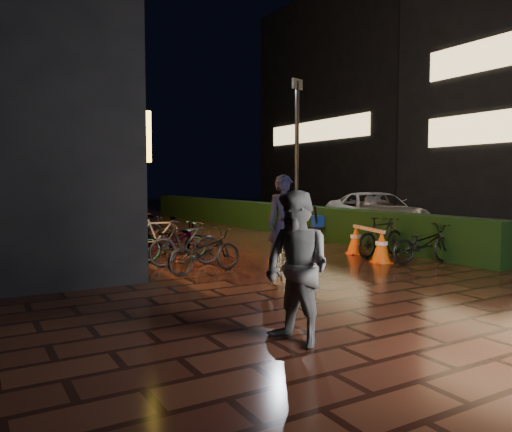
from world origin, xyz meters
TOP-DOWN VIEW (x-y plane):
  - ground at (0.00, 0.00)m, footprint 80.00×80.00m
  - asphalt_road at (9.00, 5.00)m, footprint 11.00×60.00m
  - hedge at (3.30, 8.00)m, footprint 0.70×20.00m
  - bystander_person at (-3.15, -3.60)m, footprint 0.80×0.95m
  - van at (5.67, 4.41)m, footprint 4.21×5.61m
  - far_buildings at (17.23, 9.61)m, footprint 9.08×31.00m
  - lamp_post_hedge at (2.98, 5.15)m, footprint 0.48×0.23m
  - lamp_post_sf at (-2.65, 7.56)m, footprint 0.52×0.15m
  - cyclist at (-1.13, -0.30)m, footprint 0.96×1.43m
  - traffic_barrier at (1.88, 0.66)m, footprint 0.90×1.79m
  - cart_assembly at (2.92, 3.85)m, footprint 0.76×0.65m
  - parked_bikes_storefront at (-2.25, 3.65)m, footprint 1.96×6.32m
  - parked_bikes_hedge at (2.36, 0.00)m, footprint 1.87×1.86m

SIDE VIEW (x-z plane):
  - ground at x=0.00m, z-range 0.00..0.00m
  - asphalt_road at x=9.00m, z-range 0.00..0.01m
  - traffic_barrier at x=1.88m, z-range 0.00..0.73m
  - parked_bikes_storefront at x=-2.25m, z-range -0.03..0.94m
  - parked_bikes_hedge at x=2.36m, z-range -0.03..0.94m
  - hedge at x=3.30m, z-range 0.00..1.00m
  - cart_assembly at x=2.92m, z-range 0.01..1.12m
  - van at x=5.67m, z-range 0.01..1.42m
  - cyclist at x=-1.13m, z-range -0.25..1.69m
  - bystander_person at x=-3.15m, z-range 0.00..1.72m
  - lamp_post_hedge at x=2.98m, z-range 0.25..5.30m
  - lamp_post_sf at x=-2.65m, z-range 0.28..5.79m
  - far_buildings at x=17.23m, z-range -0.53..13.47m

